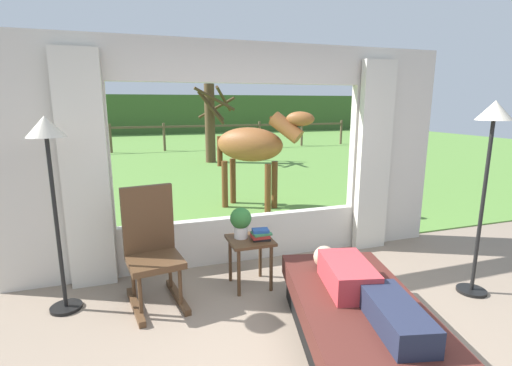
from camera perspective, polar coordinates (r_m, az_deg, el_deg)
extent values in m
cube|color=beige|center=(4.28, -28.93, 2.39)|extent=(1.15, 0.12, 2.55)
cube|color=beige|center=(5.31, 19.62, 4.80)|extent=(1.15, 0.12, 2.55)
cube|color=beige|center=(4.62, -1.81, -8.30)|extent=(2.90, 0.12, 0.55)
cube|color=beige|center=(4.36, -2.00, 17.89)|extent=(2.90, 0.12, 0.45)
cube|color=beige|center=(4.10, -24.58, 1.39)|extent=(0.44, 0.10, 2.40)
cube|color=beige|center=(5.01, 17.50, 3.67)|extent=(0.44, 0.10, 2.40)
cube|color=#568438|center=(15.22, -13.62, 4.65)|extent=(36.00, 21.68, 0.02)
cube|color=#3C5B2A|center=(24.94, -15.76, 10.04)|extent=(36.00, 2.00, 2.40)
cube|color=black|center=(3.27, 14.82, -20.96)|extent=(1.16, 1.71, 0.24)
cube|color=#471E19|center=(3.16, 15.03, -17.76)|extent=(1.27, 1.86, 0.18)
cube|color=#B23338|center=(3.18, 13.76, -13.46)|extent=(0.47, 0.66, 0.22)
cube|color=#1E2338|center=(2.77, 20.45, -18.40)|extent=(0.43, 0.73, 0.18)
sphere|color=tan|center=(3.48, 10.40, -11.03)|extent=(0.20, 0.20, 0.20)
cube|color=#4C331E|center=(3.68, -15.15, -11.43)|extent=(0.55, 0.55, 0.06)
cube|color=#4C331E|center=(3.76, -16.12, -5.47)|extent=(0.48, 0.13, 0.68)
cube|color=#4C331E|center=(3.83, -17.85, -17.46)|extent=(0.17, 0.68, 0.06)
cube|color=#4C331E|center=(3.90, -11.81, -16.56)|extent=(0.17, 0.68, 0.06)
cylinder|color=#4C331E|center=(3.58, -17.23, -15.89)|extent=(0.04, 0.04, 0.38)
cylinder|color=#4C331E|center=(3.65, -11.48, -15.04)|extent=(0.04, 0.04, 0.38)
cylinder|color=#4C331E|center=(3.90, -18.22, -13.55)|extent=(0.04, 0.04, 0.38)
cylinder|color=#4C331E|center=(3.96, -12.95, -12.83)|extent=(0.04, 0.04, 0.38)
cube|color=#4C331E|center=(3.89, -0.91, -8.69)|extent=(0.44, 0.44, 0.03)
cylinder|color=#4C331E|center=(3.79, -2.63, -13.51)|extent=(0.04, 0.04, 0.49)
cylinder|color=#4C331E|center=(3.89, 2.32, -12.84)|extent=(0.04, 0.04, 0.49)
cylinder|color=#4C331E|center=(4.09, -3.95, -11.55)|extent=(0.04, 0.04, 0.49)
cylinder|color=#4C331E|center=(4.18, 0.65, -10.98)|extent=(0.04, 0.04, 0.49)
cylinder|color=silver|center=(3.89, -2.32, -7.49)|extent=(0.14, 0.14, 0.12)
sphere|color=#2D6B2D|center=(3.85, -2.34, -5.38)|extent=(0.22, 0.22, 0.22)
cube|color=black|center=(3.86, 0.73, -8.40)|extent=(0.20, 0.17, 0.03)
cube|color=#B22D28|center=(3.83, 0.62, -8.06)|extent=(0.18, 0.14, 0.04)
cube|color=#337247|center=(3.82, 0.81, -7.66)|extent=(0.19, 0.15, 0.02)
cube|color=#23478C|center=(3.83, 0.68, -7.25)|extent=(0.18, 0.14, 0.03)
cylinder|color=black|center=(4.09, -26.92, -16.52)|extent=(0.28, 0.28, 0.03)
cylinder|color=black|center=(3.79, -28.05, -5.96)|extent=(0.04, 0.04, 1.60)
cone|color=beige|center=(3.64, -29.44, 7.52)|extent=(0.32, 0.32, 0.18)
cylinder|color=black|center=(4.53, 29.95, -14.00)|extent=(0.28, 0.28, 0.03)
cylinder|color=black|center=(4.25, 31.14, -3.58)|extent=(0.04, 0.04, 1.73)
cone|color=beige|center=(4.13, 32.59, 9.31)|extent=(0.32, 0.32, 0.18)
ellipsoid|color=brown|center=(6.63, -1.01, 5.89)|extent=(1.30, 1.25, 0.60)
cylinder|color=brown|center=(6.35, 4.62, 8.41)|extent=(0.62, 0.60, 0.53)
ellipsoid|color=brown|center=(6.27, 6.74, 9.68)|extent=(0.49, 0.47, 0.24)
cube|color=#593319|center=(6.38, 3.94, 8.68)|extent=(0.37, 0.35, 0.32)
cylinder|color=#593319|center=(6.92, -5.53, 4.84)|extent=(0.14, 0.14, 0.55)
cylinder|color=#593319|center=(6.73, 2.83, -0.28)|extent=(0.11, 0.11, 0.85)
cylinder|color=#593319|center=(6.44, 1.81, -0.84)|extent=(0.11, 0.11, 0.85)
cylinder|color=#593319|center=(7.07, -3.53, 0.30)|extent=(0.11, 0.11, 0.85)
cylinder|color=#593319|center=(6.79, -4.77, -0.20)|extent=(0.11, 0.11, 0.85)
cylinder|color=#4C3823|center=(12.08, -7.03, 8.96)|extent=(0.32, 0.32, 2.46)
cylinder|color=#47331E|center=(11.73, -6.59, 11.33)|extent=(0.74, 0.15, 0.82)
cylinder|color=#47331E|center=(12.52, -6.06, 11.31)|extent=(1.10, 0.87, 0.71)
cylinder|color=#47331E|center=(11.60, -6.30, 12.59)|extent=(1.30, 0.27, 0.72)
cylinder|color=#47331E|center=(11.64, -6.86, 11.27)|extent=(0.82, 0.16, 1.02)
cylinder|color=#47331E|center=(11.90, -4.93, 12.61)|extent=(0.75, 1.08, 0.77)
cylinder|color=brown|center=(15.60, -28.66, 5.76)|extent=(0.10, 0.10, 1.10)
cylinder|color=brown|center=(15.37, -21.29, 6.34)|extent=(0.10, 0.10, 1.10)
cylinder|color=brown|center=(15.40, -13.80, 6.82)|extent=(0.10, 0.10, 1.10)
cylinder|color=brown|center=(15.69, -6.46, 7.18)|extent=(0.10, 0.10, 1.10)
cylinder|color=brown|center=(16.22, 0.53, 7.41)|extent=(0.10, 0.10, 1.10)
cylinder|color=brown|center=(16.97, 6.99, 7.53)|extent=(0.10, 0.10, 1.10)
cylinder|color=brown|center=(17.91, 12.83, 7.55)|extent=(0.10, 0.10, 1.10)
cube|color=brown|center=(15.38, -13.88, 8.30)|extent=(16.00, 0.06, 0.08)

